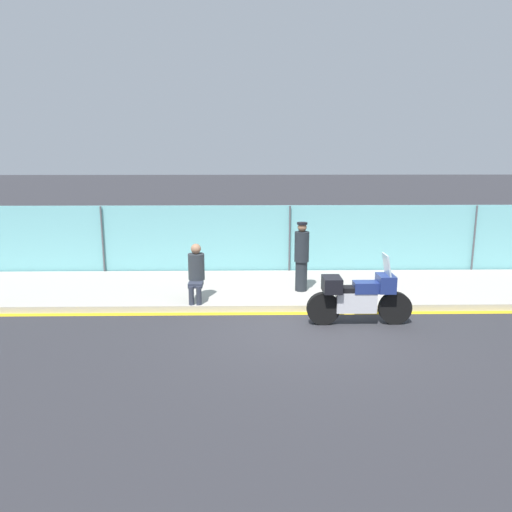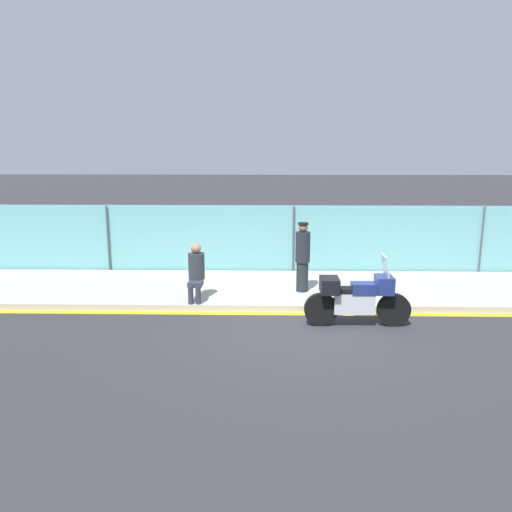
{
  "view_description": "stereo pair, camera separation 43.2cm",
  "coord_description": "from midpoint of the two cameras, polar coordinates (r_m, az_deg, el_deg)",
  "views": [
    {
      "loc": [
        -1.17,
        -9.23,
        3.46
      ],
      "look_at": [
        -0.97,
        1.69,
        1.11
      ],
      "focal_mm": 35.0,
      "sensor_mm": 36.0,
      "label": 1
    },
    {
      "loc": [
        -0.73,
        -9.23,
        3.46
      ],
      "look_at": [
        -0.97,
        1.69,
        1.11
      ],
      "focal_mm": 35.0,
      "sensor_mm": 36.0,
      "label": 2
    }
  ],
  "objects": [
    {
      "name": "sidewalk",
      "position": [
        12.4,
        3.42,
        -3.75
      ],
      "size": [
        38.08,
        3.2,
        0.15
      ],
      "color": "#ADA89E",
      "rests_on": "ground_plane"
    },
    {
      "name": "officer_standing",
      "position": [
        11.78,
        4.19,
        -0.0
      ],
      "size": [
        0.34,
        0.34,
        1.64
      ],
      "color": "#1E2328",
      "rests_on": "sidewalk"
    },
    {
      "name": "person_seated_on_curb",
      "position": [
        11.14,
        -7.96,
        -1.55
      ],
      "size": [
        0.36,
        0.65,
        1.27
      ],
      "color": "#2D3342",
      "rests_on": "sidewalk"
    },
    {
      "name": "storefront_fence",
      "position": [
        13.84,
        2.93,
        1.77
      ],
      "size": [
        36.17,
        0.17,
        1.95
      ],
      "color": "#6BB2B7",
      "rests_on": "ground_plane"
    },
    {
      "name": "ground_plane",
      "position": [
        9.91,
        4.6,
        -8.37
      ],
      "size": [
        120.0,
        120.0,
        0.0
      ],
      "primitive_type": "plane",
      "color": "#2D2D33"
    },
    {
      "name": "curb_paint_stripe",
      "position": [
        10.81,
        4.1,
        -6.56
      ],
      "size": [
        38.08,
        0.18,
        0.01
      ],
      "color": "gold",
      "rests_on": "ground_plane"
    },
    {
      "name": "motorcycle",
      "position": [
        10.15,
        10.47,
        -4.57
      ],
      "size": [
        2.11,
        0.5,
        1.44
      ],
      "rotation": [
        0.0,
        0.0,
        0.0
      ],
      "color": "black",
      "rests_on": "ground_plane"
    }
  ]
}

